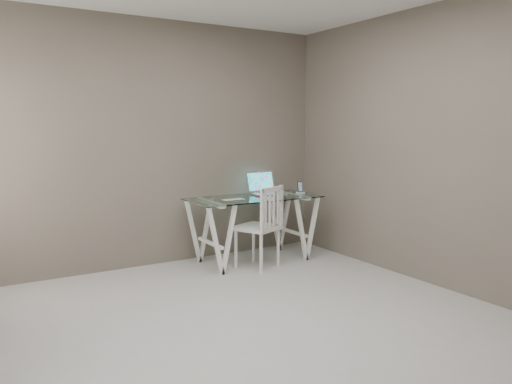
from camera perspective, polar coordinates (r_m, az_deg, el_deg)
room at (r=3.60m, az=0.56°, el=10.20°), size 4.50×4.52×2.71m
desk at (r=5.73m, az=-0.28°, el=-4.19°), size 1.50×0.70×0.75m
chair at (r=5.43m, az=0.79°, el=-3.58°), size 0.55×0.55×0.91m
laptop at (r=5.96m, az=1.00°, el=0.41°), size 0.38×0.34×0.26m
keyboard at (r=5.46m, az=-2.63°, el=-0.89°), size 0.26×0.11×0.01m
mouse at (r=5.41m, az=1.12°, el=-0.78°), size 0.12×0.07×0.04m
phone_dock at (r=6.01m, az=5.08°, el=0.22°), size 0.08×0.08×0.14m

